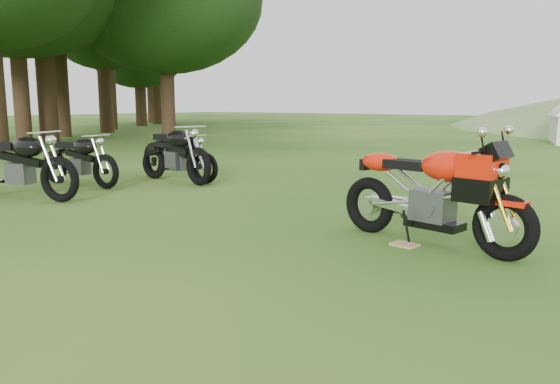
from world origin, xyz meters
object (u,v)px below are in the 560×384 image
Objects in this scene: sport_motorcycle at (432,185)px; vintage_moto_c at (175,151)px; plywood_board at (405,244)px; vintage_moto_a at (18,163)px; vintage_moto_d at (178,156)px; vintage_moto_b at (79,158)px.

sport_motorcycle is 5.91m from vintage_moto_c.
vintage_moto_c reaches higher than plywood_board.
sport_motorcycle reaches higher than vintage_moto_a.
vintage_moto_a is 2.83m from vintage_moto_c.
sport_motorcycle is 0.68m from plywood_board.
vintage_moto_d is at bearing 63.50° from vintage_moto_a.
vintage_moto_a is 1.19× the size of vintage_moto_d.
sport_motorcycle is at bearing -6.95° from vintage_moto_b.
vintage_moto_c is 0.11m from vintage_moto_d.
vintage_moto_c reaches higher than vintage_moto_a.
vintage_moto_a is 2.88m from vintage_moto_d.
sport_motorcycle reaches higher than vintage_moto_b.
plywood_board is 0.14× the size of vintage_moto_d.
vintage_moto_d reaches higher than plywood_board.
vintage_moto_c is (0.37, 2.81, 0.00)m from vintage_moto_a.
plywood_board is 0.12× the size of vintage_moto_c.
plywood_board is 0.14× the size of vintage_moto_b.
vintage_moto_d is (-5.48, 1.69, 0.47)m from plywood_board.
plywood_board is at bearing -23.32° from vintage_moto_d.
vintage_moto_d is at bearing 173.32° from sport_motorcycle.
vintage_moto_d is (-5.67, 1.51, -0.16)m from sport_motorcycle.
vintage_moto_c is (-5.54, 1.66, 0.56)m from plywood_board.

